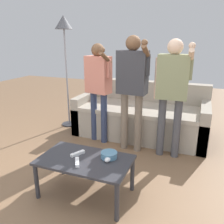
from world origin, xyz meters
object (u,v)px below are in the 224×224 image
Objects in this scene: game_remote_wand_far at (77,162)px; game_remote_wand_near at (78,153)px; game_remote_nunchuk at (108,159)px; player_center at (132,81)px; couch at (141,117)px; player_right at (172,86)px; snack_bowl at (109,155)px; floor_lamp at (64,33)px; coffee_table at (85,164)px; player_left at (98,82)px.

game_remote_wand_near is at bearing 117.72° from game_remote_wand_far.
game_remote_nunchuk is 0.05× the size of player_center.
couch is 1.35× the size of player_right.
player_center is at bearing -179.95° from player_right.
couch is at bearing 93.51° from game_remote_nunchuk.
player_right reaches higher than snack_bowl.
game_remote_wand_far is (-0.26, -0.14, -0.01)m from game_remote_nunchuk.
game_remote_nunchuk is 0.56× the size of game_remote_wand_near.
game_remote_nunchuk is (0.11, -1.75, 0.13)m from couch.
game_remote_nunchuk is at bearing -48.70° from floor_lamp.
player_center reaches higher than player_right.
coffee_table is at bearing 75.37° from game_remote_wand_far.
game_remote_nunchuk is at bearing 9.34° from coffee_table.
floor_lamp is at bearing 125.91° from coffee_table.
game_remote_wand_far is (0.39, -1.37, -0.52)m from player_left.
couch is 1.68m from snack_bowl.
snack_bowl is 0.33m from game_remote_wand_near.
game_remote_nunchuk is (0.23, 0.04, 0.08)m from coffee_table.
player_left is 9.70× the size of game_remote_wand_far.
couch is 0.94m from player_center.
player_right is 1.46m from game_remote_wand_near.
floor_lamp reaches higher than coffee_table.
game_remote_wand_near is at bearing -168.45° from snack_bowl.
game_remote_nunchuk is 0.34m from game_remote_wand_near.
game_remote_wand_far is (0.08, -0.16, 0.00)m from game_remote_wand_near.
snack_bowl is 1.89× the size of game_remote_nunchuk.
couch is 1.41× the size of player_left.
floor_lamp reaches higher than game_remote_nunchuk.
player_center reaches higher than coffee_table.
game_remote_wand_near is 0.18m from game_remote_wand_far.
coffee_table is 0.62× the size of player_left.
game_remote_wand_near is (-0.24, -1.11, -0.58)m from player_center.
coffee_table is 0.25m from game_remote_nunchuk.
floor_lamp is at bearing -177.00° from couch.
player_center is (1.37, -0.55, -0.63)m from floor_lamp.
game_remote_wand_near is at bearing -102.25° from player_center.
snack_bowl is 0.08m from game_remote_nunchuk.
coffee_table is at bearing -151.52° from snack_bowl.
player_center is 1.40m from game_remote_wand_far.
player_right is at bearing 0.05° from player_center.
player_left is (-0.54, -0.52, 0.64)m from couch.
player_center reaches higher than game_remote_wand_near.
player_left is at bearing 104.31° from game_remote_wand_near.
game_remote_wand_far reaches higher than coffee_table.
player_center is 10.40× the size of game_remote_wand_far.
snack_bowl is 1.19m from player_center.
snack_bowl is at bearing -47.67° from floor_lamp.
player_right is at bearing -49.11° from couch.
game_remote_wand_near is (-0.32, -0.07, -0.01)m from snack_bowl.
couch is 13.42× the size of game_remote_wand_near.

